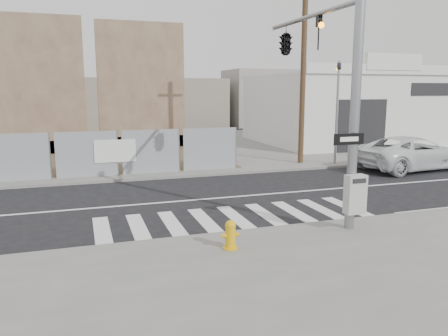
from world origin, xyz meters
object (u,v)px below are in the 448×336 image
object	(u,v)px
fire_hydrant	(230,235)
suv	(412,153)
auto_shop	(344,109)
signal_pole	(306,61)
traffic_cone_d	(186,162)
traffic_cone_c	(44,169)

from	to	relation	value
fire_hydrant	suv	distance (m)	14.51
auto_shop	fire_hydrant	xyz separation A→B (m)	(-15.14, -18.24, -2.07)
fire_hydrant	suv	world-z (taller)	suv
signal_pole	traffic_cone_d	distance (m)	8.70
auto_shop	traffic_cone_c	xyz separation A→B (m)	(-20.01, -7.58, -2.03)
traffic_cone_c	traffic_cone_d	distance (m)	6.30
auto_shop	traffic_cone_c	bearing A→B (deg)	-159.24
signal_pole	fire_hydrant	bearing A→B (deg)	-138.42
traffic_cone_c	suv	bearing A→B (deg)	-9.42
fire_hydrant	traffic_cone_d	distance (m)	10.57
signal_pole	traffic_cone_c	distance (m)	12.07
signal_pole	traffic_cone_d	world-z (taller)	signal_pole
signal_pole	fire_hydrant	distance (m)	6.50
auto_shop	traffic_cone_d	bearing A→B (deg)	-150.47
traffic_cone_c	traffic_cone_d	xyz separation A→B (m)	(6.29, -0.19, -0.01)
signal_pole	suv	xyz separation A→B (m)	(8.58, 4.59, -3.96)
traffic_cone_d	traffic_cone_c	bearing A→B (deg)	178.31
signal_pole	auto_shop	xyz separation A→B (m)	(11.50, 15.01, -2.25)
auto_shop	traffic_cone_c	size ratio (longest dim) A/B	15.00
fire_hydrant	traffic_cone_d	world-z (taller)	traffic_cone_d
auto_shop	suv	distance (m)	10.95
auto_shop	fire_hydrant	size ratio (longest dim) A/B	16.95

